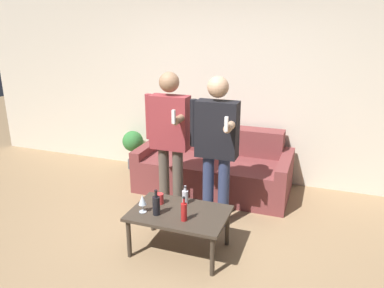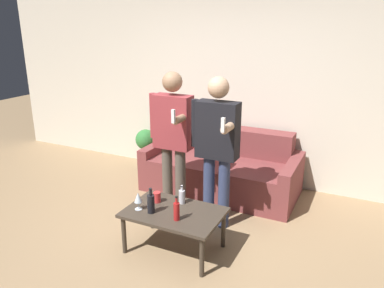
{
  "view_description": "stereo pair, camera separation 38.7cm",
  "coord_description": "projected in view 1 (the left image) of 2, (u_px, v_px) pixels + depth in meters",
  "views": [
    {
      "loc": [
        1.31,
        -2.82,
        2.15
      ],
      "look_at": [
        0.06,
        0.65,
        0.95
      ],
      "focal_mm": 35.0,
      "sensor_mm": 36.0,
      "label": 1
    },
    {
      "loc": [
        1.67,
        -2.67,
        2.15
      ],
      "look_at": [
        0.06,
        0.65,
        0.95
      ],
      "focal_mm": 35.0,
      "sensor_mm": 36.0,
      "label": 2
    }
  ],
  "objects": [
    {
      "name": "couch",
      "position": [
        214.0,
        168.0,
        5.02
      ],
      "size": [
        1.99,
        0.95,
        0.8
      ],
      "color": "brown",
      "rests_on": "ground_plane"
    },
    {
      "name": "ground_plane",
      "position": [
        164.0,
        256.0,
        3.62
      ],
      "size": [
        16.0,
        16.0,
        0.0
      ],
      "primitive_type": "plane",
      "color": "#997A56"
    },
    {
      "name": "bottle_dark",
      "position": [
        156.0,
        205.0,
        3.5
      ],
      "size": [
        0.07,
        0.07,
        0.25
      ],
      "color": "black",
      "rests_on": "coffee_table"
    },
    {
      "name": "potted_plant",
      "position": [
        133.0,
        144.0,
        5.68
      ],
      "size": [
        0.31,
        0.31,
        0.59
      ],
      "color": "#4C4C51",
      "rests_on": "ground_plane"
    },
    {
      "name": "wall_back",
      "position": [
        226.0,
        83.0,
        5.15
      ],
      "size": [
        8.0,
        0.06,
        2.7
      ],
      "color": "beige",
      "rests_on": "ground_plane"
    },
    {
      "name": "wine_glass_near",
      "position": [
        142.0,
        200.0,
        3.54
      ],
      "size": [
        0.08,
        0.08,
        0.18
      ],
      "color": "silver",
      "rests_on": "coffee_table"
    },
    {
      "name": "bottle_green",
      "position": [
        185.0,
        197.0,
        3.72
      ],
      "size": [
        0.06,
        0.06,
        0.19
      ],
      "color": "silver",
      "rests_on": "coffee_table"
    },
    {
      "name": "cup_on_table",
      "position": [
        160.0,
        199.0,
        3.73
      ],
      "size": [
        0.08,
        0.08,
        0.11
      ],
      "color": "red",
      "rests_on": "coffee_table"
    },
    {
      "name": "person_standing_right",
      "position": [
        216.0,
        141.0,
        3.92
      ],
      "size": [
        0.52,
        0.43,
        1.65
      ],
      "color": "navy",
      "rests_on": "ground_plane"
    },
    {
      "name": "coffee_table",
      "position": [
        179.0,
        216.0,
        3.59
      ],
      "size": [
        0.93,
        0.62,
        0.42
      ],
      "color": "#3D3328",
      "rests_on": "ground_plane"
    },
    {
      "name": "person_standing_left",
      "position": [
        170.0,
        134.0,
        4.16
      ],
      "size": [
        0.51,
        0.43,
        1.66
      ],
      "color": "brown",
      "rests_on": "ground_plane"
    },
    {
      "name": "bottle_orange",
      "position": [
        184.0,
        211.0,
        3.4
      ],
      "size": [
        0.06,
        0.06,
        0.24
      ],
      "color": "#B21E1E",
      "rests_on": "coffee_table"
    }
  ]
}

